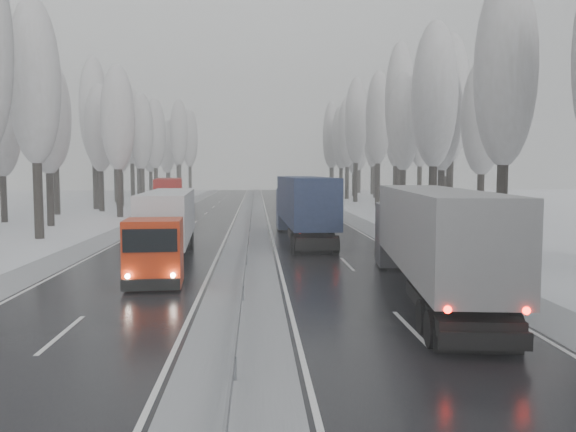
{
  "coord_description": "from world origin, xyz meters",
  "views": [
    {
      "loc": [
        0.52,
        -16.67,
        4.84
      ],
      "look_at": [
        2.42,
        16.47,
        2.2
      ],
      "focal_mm": 35.0,
      "sensor_mm": 36.0,
      "label": 1
    }
  ],
  "objects": [
    {
      "name": "truck_grey_tarp",
      "position": [
        7.17,
        4.5,
        2.44
      ],
      "size": [
        4.4,
        16.44,
        4.18
      ],
      "rotation": [
        0.0,
        0.0,
        -0.11
      ],
      "color": "#424247",
      "rests_on": "ground"
    },
    {
      "name": "tree_31",
      "position": [
        22.48,
        85.7,
        11.97
      ],
      "size": [
        3.6,
        3.6,
        18.58
      ],
      "color": "black",
      "rests_on": "ground"
    },
    {
      "name": "tree_65",
      "position": [
        -20.05,
        56.71,
        12.55
      ],
      "size": [
        3.6,
        3.6,
        19.48
      ],
      "color": "black",
      "rests_on": "ground"
    },
    {
      "name": "tree_32",
      "position": [
        16.63,
        89.21,
        11.18
      ],
      "size": [
        3.6,
        3.6,
        17.33
      ],
      "color": "black",
      "rests_on": "ground"
    },
    {
      "name": "tree_26",
      "position": [
        17.56,
        61.27,
        12.1
      ],
      "size": [
        3.6,
        3.6,
        18.78
      ],
      "color": "black",
      "rests_on": "ground"
    },
    {
      "name": "tree_67",
      "position": [
        -19.54,
        66.35,
        11.03
      ],
      "size": [
        3.6,
        3.6,
        17.09
      ],
      "color": "black",
      "rests_on": "ground"
    },
    {
      "name": "tree_63",
      "position": [
        -21.85,
        47.73,
        10.89
      ],
      "size": [
        3.6,
        3.6,
        16.88
      ],
      "color": "black",
      "rests_on": "ground"
    },
    {
      "name": "tree_35",
      "position": [
        24.94,
        100.32,
        11.77
      ],
      "size": [
        3.6,
        3.6,
        18.25
      ],
      "color": "black",
      "rests_on": "ground"
    },
    {
      "name": "median_guardrail",
      "position": [
        0.0,
        29.99,
        0.6
      ],
      "size": [
        0.12,
        200.0,
        0.76
      ],
      "color": "slate",
      "rests_on": "ground"
    },
    {
      "name": "tree_27",
      "position": [
        24.72,
        65.27,
        11.36
      ],
      "size": [
        3.6,
        3.6,
        17.62
      ],
      "color": "black",
      "rests_on": "ground"
    },
    {
      "name": "shoulder_right",
      "position": [
        10.2,
        30.0,
        0.02
      ],
      "size": [
        2.4,
        200.0,
        0.04
      ],
      "primitive_type": "cube",
      "color": "#95989C",
      "rests_on": "ground"
    },
    {
      "name": "tree_39",
      "position": [
        21.55,
        120.73,
        10.45
      ],
      "size": [
        3.6,
        3.6,
        16.19
      ],
      "color": "black",
      "rests_on": "ground"
    },
    {
      "name": "tree_29",
      "position": [
        23.71,
        75.95,
        11.67
      ],
      "size": [
        3.6,
        3.6,
        18.11
      ],
      "color": "black",
      "rests_on": "ground"
    },
    {
      "name": "tree_60",
      "position": [
        -17.75,
        34.2,
        9.59
      ],
      "size": [
        3.6,
        3.6,
        14.84
      ],
      "color": "black",
      "rests_on": "ground"
    },
    {
      "name": "tree_24",
      "position": [
        17.9,
        51.02,
        13.19
      ],
      "size": [
        3.6,
        3.6,
        20.49
      ],
      "color": "black",
      "rests_on": "ground"
    },
    {
      "name": "tree_36",
      "position": [
        17.04,
        106.16,
        13.02
      ],
      "size": [
        3.6,
        3.6,
        20.23
      ],
      "color": "black",
      "rests_on": "ground"
    },
    {
      "name": "tree_33",
      "position": [
        19.77,
        93.21,
        9.26
      ],
      "size": [
        3.6,
        3.6,
        14.33
      ],
      "color": "black",
      "rests_on": "ground"
    },
    {
      "name": "tree_78",
      "position": [
        -17.56,
        115.31,
        12.59
      ],
      "size": [
        3.6,
        3.6,
        19.55
      ],
      "color": "black",
      "rests_on": "ground"
    },
    {
      "name": "tree_72",
      "position": [
        -18.93,
        88.54,
        9.76
      ],
      "size": [
        3.6,
        3.6,
        15.11
      ],
      "color": "black",
      "rests_on": "ground"
    },
    {
      "name": "tree_76",
      "position": [
        -14.05,
        108.72,
        11.95
      ],
      "size": [
        3.6,
        3.6,
        18.55
      ],
      "color": "black",
      "rests_on": "ground"
    },
    {
      "name": "tree_25",
      "position": [
        24.81,
        55.02,
        12.52
      ],
      "size": [
        3.6,
        3.6,
        19.44
      ],
      "color": "black",
      "rests_on": "ground"
    },
    {
      "name": "tree_30",
      "position": [
        16.56,
        81.7,
        11.52
      ],
      "size": [
        3.6,
        3.6,
        17.86
      ],
      "color": "black",
      "rests_on": "ground"
    },
    {
      "name": "tree_22",
      "position": [
        17.02,
        45.6,
        10.24
      ],
      "size": [
        3.6,
        3.6,
        15.86
      ],
      "color": "black",
      "rests_on": "ground"
    },
    {
      "name": "tree_37",
      "position": [
        24.02,
        110.16,
        10.56
      ],
      "size": [
        3.6,
        3.6,
        16.37
      ],
      "color": "black",
      "rests_on": "ground"
    },
    {
      "name": "truck_blue_box",
      "position": [
        3.79,
        22.48,
        2.6
      ],
      "size": [
        3.21,
        17.47,
        4.46
      ],
      "rotation": [
        0.0,
        0.0,
        0.03
      ],
      "color": "navy",
      "rests_on": "ground"
    },
    {
      "name": "tree_74",
      "position": [
        -15.07,
        99.33,
        12.67
      ],
      "size": [
        3.6,
        3.6,
        19.68
      ],
      "color": "black",
      "rests_on": "ground"
    },
    {
      "name": "tree_68",
      "position": [
        -16.58,
        69.11,
        10.75
      ],
      "size": [
        3.6,
        3.6,
        16.65
      ],
      "color": "black",
      "rests_on": "ground"
    },
    {
      "name": "tree_69",
      "position": [
        -21.42,
        73.11,
        12.46
      ],
      "size": [
        3.6,
        3.6,
        19.35
      ],
      "color": "black",
      "rests_on": "ground"
    },
    {
      "name": "tree_58",
      "position": [
        -15.13,
        24.57,
        11.1
      ],
      "size": [
        3.6,
        3.6,
        17.21
      ],
      "color": "black",
      "rests_on": "ground"
    },
    {
      "name": "tree_71",
      "position": [
        -21.09,
        83.19,
        12.63
      ],
      "size": [
        3.6,
        3.6,
        19.61
      ],
      "color": "black",
      "rests_on": "ground"
    },
    {
      "name": "tree_75",
      "position": [
        -24.2,
        103.33,
        11.99
      ],
      "size": [
        3.6,
        3.6,
        18.6
      ],
      "color": "black",
      "rests_on": "ground"
    },
    {
      "name": "tree_70",
      "position": [
        -16.33,
        79.19,
        11.03
      ],
      "size": [
        3.6,
        3.6,
        17.09
      ],
      "color": "black",
      "rests_on": "ground"
    },
    {
      "name": "tree_79",
      "position": [
        -20.33,
        119.31,
        11.01
      ],
      "size": [
        3.6,
        3.6,
        17.07
      ],
      "color": "black",
      "rests_on": "ground"
    },
    {
      "name": "carriageway_right",
      "position": [
        5.25,
        30.0,
        0.01
      ],
      "size": [
        7.5,
        200.0,
        0.03
      ],
      "primitive_type": "cube",
      "color": "black",
      "rests_on": "ground"
    },
    {
      "name": "tree_23",
      "position": [
        23.31,
        49.6,
        8.77
      ],
      "size": [
        3.6,
        3.6,
        13.55
      ],
      "color": "black",
      "rests_on": "ground"
    },
    {
      "name": "tree_73",
      "position": [
        -21.82,
        92.54,
        11.11
      ],
      "size": [
        3.6,
        3.6,
        17.22
      ],
      "color": "black",
      "rests_on": "ground"
    },
    {
      "name": "tree_64",
      "position": [
        -18.26,
        52.71,
        9.96
      ],
      "size": [
        3.6,
        3.6,
        15.42
      ],
      "color": "black",
      "rests_on": "ground"
    },
    {
      "name": "truck_red_white",
      "position": [
        -4.19,
        13.28,
        2.19
      ],
      "size": [
        3.32,
        14.72,
        3.75
      ],
      "rotation": [
        0.0,
        0.0,
        0.07
      ],
      "color": "#B4260A",
      "rests_on": "ground"
    },
    {
      "name": "box_truck_distant",
      "position": [
        5.66,
        78.29,
        1.36
      ],
      "size": [
        2.93,
        7.34,
        2.67
      ],
      "rotation": [
        0.0,
        0.0,
        -0.1
      ],
      "color": "silver",
      "rests_on": "ground"
    },
    {
      "name": "carriageway_left",
      "position": [
        -5.25,
        30.0,
        0.01
      ],
      "size": [
        7.5,
        200.0,
        0.03
      ],
      "primitive_type": "cube",
      "color": "black",
      "rests_on": "ground"
    },
    {
      "name": "shoulder_left",
      "position": [
        -10.2,
        30.0,
        0.02
      ],
      "size": [
        2.4,
        200.0,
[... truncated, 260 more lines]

